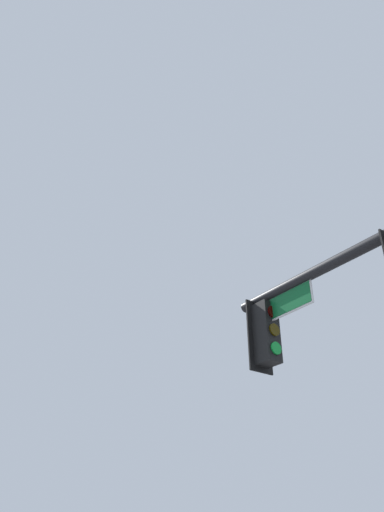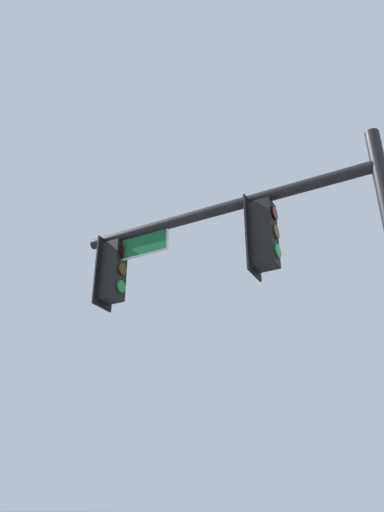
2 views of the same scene
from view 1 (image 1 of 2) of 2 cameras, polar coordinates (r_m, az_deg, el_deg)
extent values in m
cylinder|color=black|center=(7.95, 18.31, 0.58)|extent=(5.14, 0.46, 0.19)
cube|color=black|center=(8.97, 7.66, -9.11)|extent=(0.06, 0.52, 1.30)
cube|color=black|center=(8.85, 8.50, -8.73)|extent=(0.38, 0.34, 1.10)
cylinder|color=black|center=(9.09, 8.21, -5.16)|extent=(0.04, 0.04, 0.12)
cylinder|color=#340503|center=(8.84, 9.23, -6.34)|extent=(0.04, 0.22, 0.22)
cylinder|color=#392D05|center=(8.72, 9.41, -8.31)|extent=(0.04, 0.22, 0.22)
cylinder|color=green|center=(8.60, 9.60, -10.35)|extent=(0.04, 0.22, 0.22)
cube|color=#0F602D|center=(8.75, 10.05, -5.59)|extent=(1.40, 0.11, 0.37)
cube|color=white|center=(8.75, 10.05, -5.59)|extent=(1.46, 0.10, 0.43)
camera|label=2|loc=(1.14, -87.61, -32.89)|focal=35.00mm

